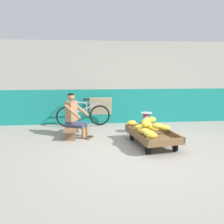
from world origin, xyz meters
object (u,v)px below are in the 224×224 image
sign_board (101,111)px  bicycle_near_left (83,115)px  banana_cart (152,135)px  plastic_crate (146,128)px  shopping_bag (152,134)px  vendor_seated (74,115)px  weighing_scale (146,118)px  low_bench (72,129)px

sign_board → bicycle_near_left: bearing=-153.3°
bicycle_near_left → banana_cart: bearing=-51.5°
plastic_crate → sign_board: (-1.17, 1.33, 0.28)m
shopping_bag → sign_board: bearing=123.9°
vendor_seated → sign_board: 1.59m
banana_cart → bicycle_near_left: size_ratio=0.94×
banana_cart → sign_board: (-1.07, 2.32, 0.19)m
plastic_crate → shopping_bag: 0.48m
banana_cart → weighing_scale: bearing=84.3°
plastic_crate → sign_board: sign_board is taller
banana_cart → plastic_crate: size_ratio=4.33×
vendor_seated → sign_board: (0.74, 1.39, -0.14)m
banana_cart → weighing_scale: weighing_scale is taller
vendor_seated → plastic_crate: bearing=1.9°
low_bench → weighing_scale: weighing_scale is taller
shopping_bag → weighing_scale: bearing=95.5°
vendor_seated → sign_board: bearing=61.9°
vendor_seated → plastic_crate: size_ratio=3.17×
plastic_crate → low_bench: bearing=-179.4°
vendor_seated → bicycle_near_left: vendor_seated is taller
shopping_bag → vendor_seated: bearing=168.0°
low_bench → weighing_scale: bearing=0.6°
sign_board → weighing_scale: bearing=-48.7°
low_bench → plastic_crate: size_ratio=3.10×
banana_cart → weighing_scale: 1.01m
vendor_seated → weighing_scale: (1.91, 0.06, -0.11)m
plastic_crate → weighing_scale: 0.30m
low_bench → bicycle_near_left: bearing=75.8°
bicycle_near_left → shopping_bag: size_ratio=6.90×
weighing_scale → shopping_bag: size_ratio=1.25×
vendor_seated → weighing_scale: bearing=1.8°
banana_cart → low_bench: 2.13m
sign_board → shopping_bag: size_ratio=3.63×
weighing_scale → bicycle_near_left: bicycle_near_left is taller
sign_board → banana_cart: bearing=-65.2°
plastic_crate → bicycle_near_left: size_ratio=0.22×
vendor_seated → shopping_bag: 2.05m
plastic_crate → shopping_bag: size_ratio=1.50×
banana_cart → shopping_bag: size_ratio=6.49×
weighing_scale → shopping_bag: weighing_scale is taller
low_bench → banana_cart: bearing=-27.0°
banana_cart → weighing_scale: (0.10, 0.99, 0.21)m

